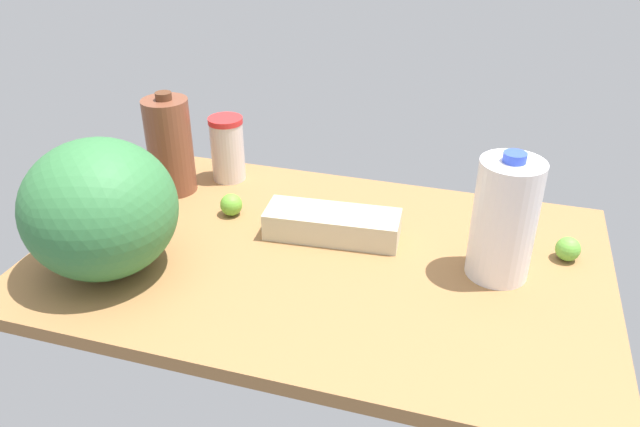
{
  "coord_description": "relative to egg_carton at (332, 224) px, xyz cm",
  "views": [
    {
      "loc": [
        -32.17,
        107.04,
        76.62
      ],
      "look_at": [
        0.0,
        0.0,
        13.0
      ],
      "focal_mm": 35.0,
      "sensor_mm": 36.0,
      "label": 1
    }
  ],
  "objects": [
    {
      "name": "egg_carton",
      "position": [
        0.0,
        0.0,
        0.0
      ],
      "size": [
        30.41,
        12.56,
        6.14
      ],
      "primitive_type": "cube",
      "rotation": [
        0.0,
        0.0,
        0.07
      ],
      "color": "beige",
      "rests_on": "countertop"
    },
    {
      "name": "tumbler_cup",
      "position": [
        34.0,
        -20.33,
        5.45
      ],
      "size": [
        8.83,
        8.83,
        16.96
      ],
      "color": "beige",
      "rests_on": "countertop"
    },
    {
      "name": "chocolate_milk_jug",
      "position": [
        44.71,
        -10.34,
        9.04
      ],
      "size": [
        11.21,
        11.21,
        25.79
      ],
      "color": "brown",
      "rests_on": "countertop"
    },
    {
      "name": "countertop",
      "position": [
        0.51,
        7.81,
        -4.57
      ],
      "size": [
        120.0,
        76.0,
        3.0
      ],
      "primitive_type": "cube",
      "color": "#996A3D",
      "rests_on": "ground"
    },
    {
      "name": "milk_jug",
      "position": [
        -35.9,
        4.06,
        9.51
      ],
      "size": [
        12.51,
        12.51,
        26.74
      ],
      "color": "white",
      "rests_on": "countertop"
    },
    {
      "name": "watermelon",
      "position": [
        40.4,
        25.11,
        10.87
      ],
      "size": [
        30.29,
        30.29,
        27.88
      ],
      "primitive_type": "ellipsoid",
      "color": "#35763E",
      "rests_on": "countertop"
    },
    {
      "name": "lime_far_back",
      "position": [
        -49.88,
        -5.25,
        -0.49
      ],
      "size": [
        5.16,
        5.16,
        5.16
      ],
      "primitive_type": "sphere",
      "color": "#62AD3B",
      "rests_on": "countertop"
    },
    {
      "name": "lime_beside_bowl",
      "position": [
        25.55,
        -2.59,
        -0.43
      ],
      "size": [
        5.28,
        5.28,
        5.28
      ],
      "primitive_type": "sphere",
      "color": "#67AD34",
      "rests_on": "countertop"
    }
  ]
}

